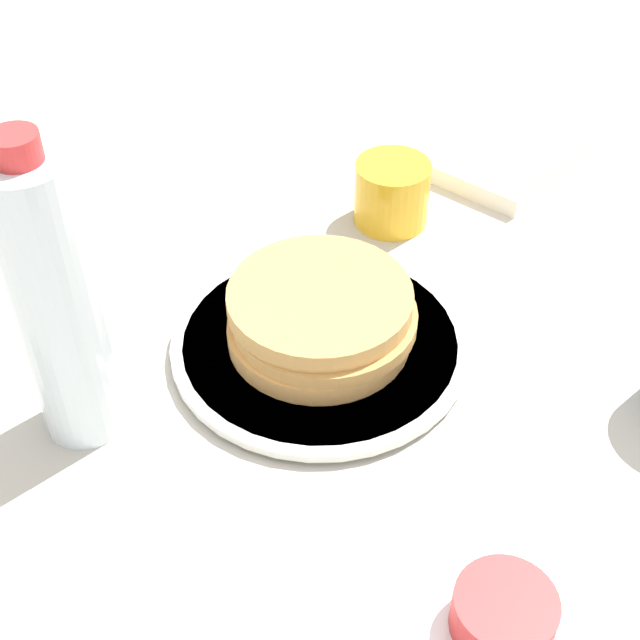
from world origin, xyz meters
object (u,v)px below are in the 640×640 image
(plate, at_px, (320,343))
(pancake_stack, at_px, (321,316))
(water_bottle_mid, at_px, (57,304))
(juice_glass, at_px, (392,193))

(plate, xyz_separation_m, pancake_stack, (-0.00, -0.00, 0.03))
(plate, distance_m, pancake_stack, 0.03)
(pancake_stack, relative_size, water_bottle_mid, 0.62)
(juice_glass, distance_m, water_bottle_mid, 0.36)
(juice_glass, xyz_separation_m, water_bottle_mid, (0.31, 0.16, 0.09))
(plate, relative_size, water_bottle_mid, 0.98)
(pancake_stack, xyz_separation_m, water_bottle_mid, (0.19, 0.02, 0.08))
(plate, bearing_deg, pancake_stack, -121.39)
(juice_glass, bearing_deg, plate, 50.70)
(water_bottle_mid, bearing_deg, plate, -175.34)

